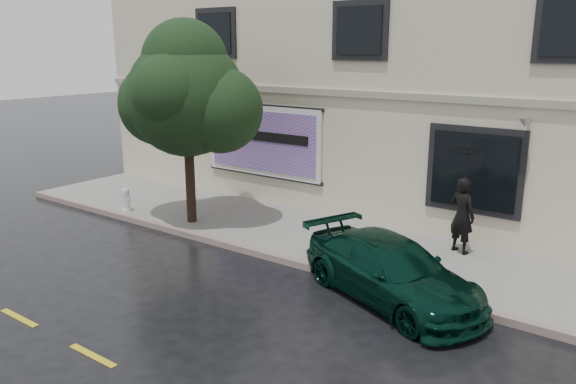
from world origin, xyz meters
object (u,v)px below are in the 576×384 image
Objects in this scene: car at (391,270)px; fire_hydrant at (126,200)px; street_tree at (187,98)px; pedestrian at (462,215)px.

fire_hydrant is (-8.72, 0.60, -0.12)m from car.
street_tree is at bearing 15.46° from fire_hydrant.
car is 6.01× the size of fire_hydrant.
fire_hydrant is at bearing -169.98° from street_tree.
fire_hydrant is (-2.26, -0.40, -3.02)m from street_tree.
street_tree is 3.80m from fire_hydrant.
car is 3.03m from pedestrian.
car is at bearing -8.80° from street_tree.
street_tree reaches higher than fire_hydrant.
street_tree is (-6.78, -1.98, 2.46)m from pedestrian.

